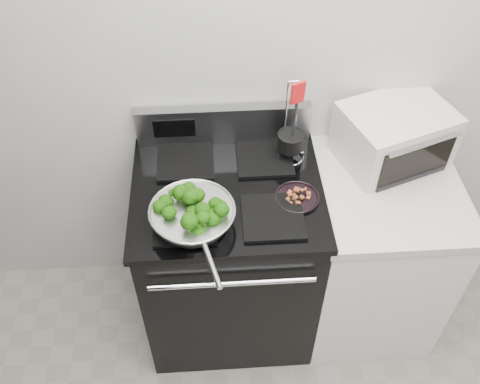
{
  "coord_description": "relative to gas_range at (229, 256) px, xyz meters",
  "views": [
    {
      "loc": [
        -0.34,
        -0.11,
        2.53
      ],
      "look_at": [
        -0.25,
        1.36,
        0.98
      ],
      "focal_mm": 40.0,
      "sensor_mm": 36.0,
      "label": 1
    }
  ],
  "objects": [
    {
      "name": "gas_range",
      "position": [
        0.0,
        0.0,
        0.0
      ],
      "size": [
        0.79,
        0.69,
        1.13
      ],
      "color": "black",
      "rests_on": "floor"
    },
    {
      "name": "utensil_holder",
      "position": [
        0.28,
        0.17,
        0.53
      ],
      "size": [
        0.13,
        0.13,
        0.4
      ],
      "rotation": [
        0.0,
        0.0,
        0.36
      ],
      "color": "silver",
      "rests_on": "gas_range"
    },
    {
      "name": "skillet",
      "position": [
        -0.14,
        -0.19,
        0.51
      ],
      "size": [
        0.33,
        0.52,
        0.07
      ],
      "rotation": [
        0.0,
        0.0,
        0.26
      ],
      "color": "silver",
      "rests_on": "gas_range"
    },
    {
      "name": "back_wall",
      "position": [
        0.3,
        0.34,
        0.86
      ],
      "size": [
        4.0,
        0.02,
        2.7
      ],
      "primitive_type": "cube",
      "color": "silver",
      "rests_on": "ground"
    },
    {
      "name": "toaster_oven",
      "position": [
        0.72,
        0.18,
        0.56
      ],
      "size": [
        0.52,
        0.46,
        0.25
      ],
      "rotation": [
        0.0,
        0.0,
        0.34
      ],
      "color": "beige",
      "rests_on": "counter"
    },
    {
      "name": "counter",
      "position": [
        0.68,
        -0.0,
        -0.03
      ],
      "size": [
        0.62,
        0.68,
        0.92
      ],
      "color": "white",
      "rests_on": "floor"
    },
    {
      "name": "broccoli_pile",
      "position": [
        -0.14,
        -0.18,
        0.53
      ],
      "size": [
        0.26,
        0.26,
        0.09
      ],
      "primitive_type": null,
      "color": "black",
      "rests_on": "skillet"
    },
    {
      "name": "bacon_plate",
      "position": [
        0.28,
        -0.08,
        0.48
      ],
      "size": [
        0.18,
        0.18,
        0.04
      ],
      "rotation": [
        0.0,
        0.0,
        0.24
      ],
      "color": "black",
      "rests_on": "gas_range"
    }
  ]
}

